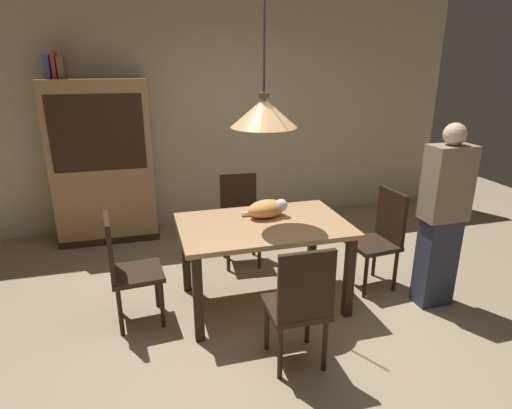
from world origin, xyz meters
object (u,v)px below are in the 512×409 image
at_px(hutch_bookcase, 103,166).
at_px(book_red_tall, 54,65).
at_px(chair_left_side, 126,266).
at_px(book_brown_thick, 62,68).
at_px(person_standing, 442,218).
at_px(chair_near_front, 300,303).
at_px(pendant_lamp, 264,112).
at_px(book_blue_wide, 48,67).
at_px(cat_sleeping, 268,208).
at_px(dining_table, 263,234).
at_px(chair_right_side, 380,235).
at_px(chair_far_back, 240,215).

distance_m(hutch_bookcase, book_red_tall, 1.16).
bearing_deg(chair_left_side, book_brown_thick, 105.53).
xyz_separation_m(book_brown_thick, person_standing, (3.09, -2.27, -1.16)).
distance_m(chair_near_front, pendant_lamp, 1.45).
distance_m(hutch_bookcase, book_blue_wide, 1.16).
height_order(chair_left_side, cat_sleeping, chair_left_side).
bearing_deg(hutch_bookcase, pendant_lamp, -54.01).
bearing_deg(book_blue_wide, dining_table, -46.43).
bearing_deg(chair_near_front, book_brown_thick, 120.95).
height_order(cat_sleeping, pendant_lamp, pendant_lamp).
bearing_deg(book_red_tall, book_brown_thick, 0.00).
relative_size(hutch_bookcase, book_blue_wide, 7.71).
height_order(chair_right_side, pendant_lamp, pendant_lamp).
relative_size(chair_far_back, cat_sleeping, 2.32).
bearing_deg(chair_near_front, book_blue_wide, 122.90).
bearing_deg(dining_table, book_blue_wide, 133.57).
bearing_deg(book_blue_wide, chair_right_side, -32.66).
xyz_separation_m(dining_table, chair_near_front, (-0.00, -0.88, -0.14)).
bearing_deg(pendant_lamp, dining_table, -113.63).
height_order(chair_far_back, hutch_bookcase, hutch_bookcase).
xyz_separation_m(chair_far_back, book_red_tall, (-1.72, 0.99, 1.48)).
distance_m(chair_left_side, chair_near_front, 1.42).
distance_m(chair_right_side, chair_left_side, 2.26).
bearing_deg(chair_left_side, hutch_bookcase, 96.98).
bearing_deg(chair_near_front, hutch_bookcase, 116.28).
bearing_deg(person_standing, book_brown_thick, 143.70).
bearing_deg(book_red_tall, dining_table, -47.46).
xyz_separation_m(cat_sleeping, pendant_lamp, (-0.08, -0.14, 0.84)).
bearing_deg(chair_left_side, chair_far_back, 37.94).
height_order(dining_table, chair_near_front, chair_near_front).
bearing_deg(chair_right_side, book_brown_thick, 146.14).
distance_m(chair_far_back, chair_near_front, 1.76).
relative_size(hutch_bookcase, person_standing, 1.17).
relative_size(chair_right_side, chair_left_side, 1.00).
distance_m(chair_far_back, cat_sleeping, 0.81).
bearing_deg(chair_left_side, cat_sleeping, 6.85).
height_order(chair_far_back, chair_right_side, same).
bearing_deg(chair_near_front, cat_sleeping, 85.49).
bearing_deg(chair_far_back, book_blue_wide, 150.93).
bearing_deg(chair_right_side, chair_left_side, -179.66).
distance_m(chair_left_side, pendant_lamp, 1.61).
bearing_deg(chair_right_side, person_standing, -52.54).
bearing_deg(hutch_bookcase, chair_near_front, -63.72).
height_order(dining_table, hutch_bookcase, hutch_bookcase).
height_order(pendant_lamp, book_brown_thick, pendant_lamp).
bearing_deg(dining_table, pendant_lamp, 66.37).
xyz_separation_m(chair_near_front, person_standing, (1.44, 0.48, 0.28)).
xyz_separation_m(dining_table, cat_sleeping, (0.08, 0.14, 0.18)).
height_order(chair_right_side, hutch_bookcase, hutch_bookcase).
height_order(chair_left_side, hutch_bookcase, hutch_bookcase).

